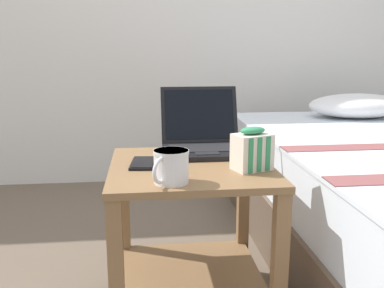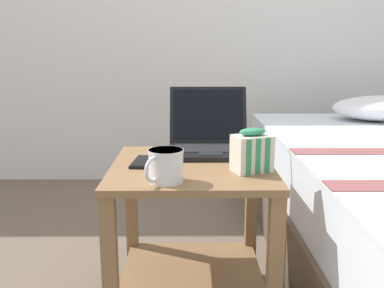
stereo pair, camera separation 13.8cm
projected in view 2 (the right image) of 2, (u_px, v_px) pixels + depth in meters
back_wall at (190, 0)px, 2.87m from camera, size 8.00×0.05×2.50m
bedside_table at (192, 220)px, 1.48m from camera, size 0.54×0.54×0.55m
laptop at (209, 139)px, 1.62m from camera, size 0.30×0.32×0.23m
mug_front_left at (165, 164)px, 1.24m from camera, size 0.11×0.13×0.10m
snack_bag at (252, 152)px, 1.35m from camera, size 0.14×0.12×0.14m
cell_phone at (145, 162)px, 1.45m from camera, size 0.09×0.16×0.01m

